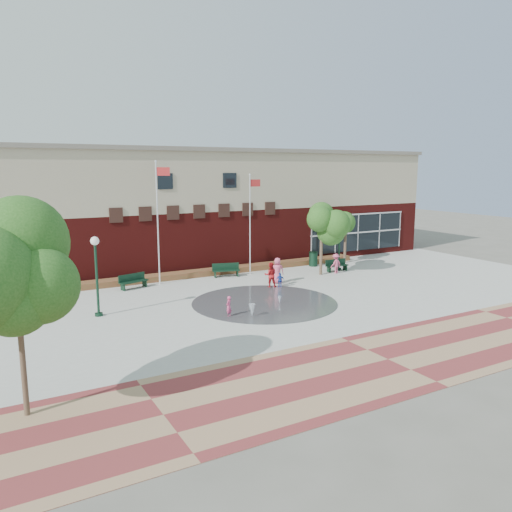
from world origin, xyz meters
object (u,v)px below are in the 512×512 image
flagpole_left (158,216)px  bench_left (134,284)px  tree_big_left (15,271)px  child_splash (229,306)px  flagpole_right (250,219)px  trash_can (313,259)px

flagpole_left → bench_left: size_ratio=4.11×
bench_left → tree_big_left: (-7.59, -14.98, 4.35)m
bench_left → tree_big_left: 17.35m
child_splash → flagpole_left: bearing=-121.9°
tree_big_left → flagpole_right: bearing=43.1°
flagpole_left → bench_left: bearing=-143.6°
tree_big_left → child_splash: (10.22, 6.43, -4.11)m
trash_can → child_splash: bearing=-142.8°
flagpole_right → tree_big_left: (-16.38, -15.32, 0.57)m
flagpole_left → bench_left: flagpole_left is taller
flagpole_right → trash_can: size_ratio=6.24×
flagpole_left → trash_can: size_ratio=6.99×
flagpole_left → flagpole_right: flagpole_left is taller
bench_left → trash_can: 14.55m
flagpole_left → tree_big_left: (-9.51, -15.38, 0.10)m
child_splash → flagpole_right: bearing=-161.2°
flagpole_left → tree_big_left: flagpole_left is taller
tree_big_left → bench_left: bearing=63.1°
flagpole_left → child_splash: bearing=-60.6°
flagpole_left → tree_big_left: bearing=-96.9°
tree_big_left → child_splash: bearing=32.2°
trash_can → tree_big_left: (-22.13, -15.45, 4.06)m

